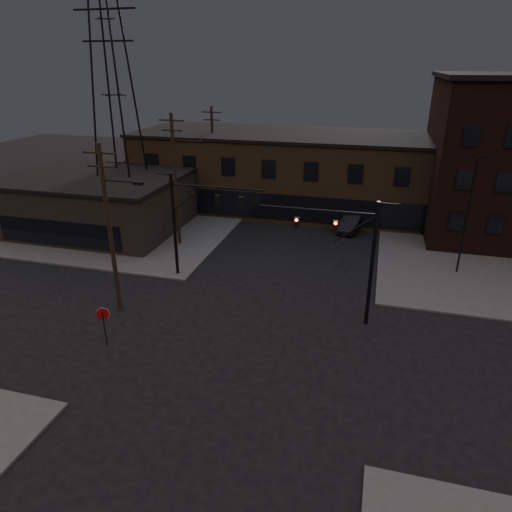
{
  "coord_description": "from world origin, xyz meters",
  "views": [
    {
      "loc": [
        6.34,
        -21.42,
        15.26
      ],
      "look_at": [
        -0.93,
        5.24,
        3.5
      ],
      "focal_mm": 32.0,
      "sensor_mm": 36.0,
      "label": 1
    }
  ],
  "objects": [
    {
      "name": "ground",
      "position": [
        0.0,
        0.0,
        0.0
      ],
      "size": [
        140.0,
        140.0,
        0.0
      ],
      "primitive_type": "plane",
      "color": "black",
      "rests_on": "ground"
    },
    {
      "name": "sidewalk_nw",
      "position": [
        -22.0,
        22.0,
        0.07
      ],
      "size": [
        30.0,
        30.0,
        0.15
      ],
      "primitive_type": "cube",
      "color": "#474744",
      "rests_on": "ground"
    },
    {
      "name": "building_row",
      "position": [
        0.0,
        28.0,
        4.0
      ],
      "size": [
        40.0,
        12.0,
        8.0
      ],
      "primitive_type": "cube",
      "color": "#4C3D28",
      "rests_on": "ground"
    },
    {
      "name": "building_left",
      "position": [
        -20.0,
        16.0,
        2.5
      ],
      "size": [
        16.0,
        12.0,
        5.0
      ],
      "primitive_type": "cube",
      "color": "black",
      "rests_on": "ground"
    },
    {
      "name": "traffic_signal_near",
      "position": [
        5.36,
        4.5,
        4.93
      ],
      "size": [
        7.12,
        0.24,
        8.0
      ],
      "color": "black",
      "rests_on": "ground"
    },
    {
      "name": "traffic_signal_far",
      "position": [
        -6.72,
        8.0,
        5.01
      ],
      "size": [
        7.12,
        0.24,
        8.0
      ],
      "color": "black",
      "rests_on": "ground"
    },
    {
      "name": "stop_sign",
      "position": [
        -8.0,
        -1.99,
        1.84
      ],
      "size": [
        0.72,
        0.33,
        2.48
      ],
      "color": "black",
      "rests_on": "ground"
    },
    {
      "name": "utility_pole_near",
      "position": [
        -9.43,
        2.0,
        5.87
      ],
      "size": [
        3.7,
        0.28,
        11.0
      ],
      "color": "black",
      "rests_on": "ground"
    },
    {
      "name": "utility_pole_mid",
      "position": [
        -10.44,
        14.0,
        6.13
      ],
      "size": [
        3.7,
        0.28,
        11.5
      ],
      "color": "black",
      "rests_on": "ground"
    },
    {
      "name": "utility_pole_far",
      "position": [
        -11.5,
        26.0,
        5.78
      ],
      "size": [
        2.2,
        0.28,
        11.0
      ],
      "color": "black",
      "rests_on": "ground"
    },
    {
      "name": "transmission_tower",
      "position": [
        -18.0,
        18.0,
        12.5
      ],
      "size": [
        7.0,
        7.0,
        25.0
      ],
      "primitive_type": null,
      "color": "black",
      "rests_on": "ground"
    },
    {
      "name": "lot_light_a",
      "position": [
        13.0,
        14.0,
        5.51
      ],
      "size": [
        1.5,
        0.28,
        9.14
      ],
      "color": "black",
      "rests_on": "ground"
    },
    {
      "name": "parked_car_lot_a",
      "position": [
        12.44,
        22.71,
        0.83
      ],
      "size": [
        4.28,
        2.88,
        1.35
      ],
      "primitive_type": "imported",
      "rotation": [
        0.0,
        0.0,
        1.93
      ],
      "color": "black",
      "rests_on": "sidewalk_ne"
    },
    {
      "name": "car_crossing",
      "position": [
        4.31,
        21.94,
        0.81
      ],
      "size": [
        2.91,
        5.19,
        1.62
      ],
      "primitive_type": "imported",
      "rotation": [
        0.0,
        0.0,
        -0.26
      ],
      "color": "black",
      "rests_on": "ground"
    }
  ]
}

